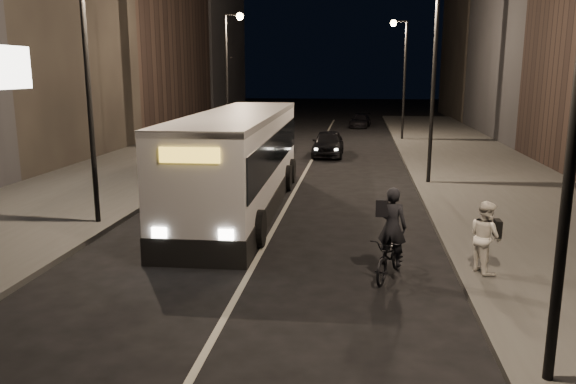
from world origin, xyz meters
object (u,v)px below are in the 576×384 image
(streetlight_right_near, at_px, (564,32))
(pedestrian_woman, at_px, (485,237))
(streetlight_right_far, at_px, (401,64))
(city_bus, at_px, (240,157))
(streetlight_right_mid, at_px, (428,58))
(streetlight_left_near, at_px, (94,53))
(cyclist_on_bicycle, at_px, (391,248))
(car_far, at_px, (360,121))
(car_near, at_px, (328,143))
(streetlight_left_far, at_px, (230,63))
(car_mid, at_px, (274,140))

(streetlight_right_near, height_order, pedestrian_woman, streetlight_right_near)
(streetlight_right_far, bearing_deg, city_bus, -108.24)
(streetlight_right_mid, bearing_deg, streetlight_right_near, -90.00)
(streetlight_right_near, xyz_separation_m, streetlight_left_near, (-10.66, 8.00, 0.00))
(streetlight_left_near, distance_m, city_bus, 5.91)
(streetlight_right_mid, distance_m, cyclist_on_bicycle, 12.52)
(streetlight_right_near, distance_m, pedestrian_woman, 6.48)
(city_bus, bearing_deg, pedestrian_woman, -41.87)
(car_far, bearing_deg, pedestrian_woman, -77.87)
(city_bus, bearing_deg, car_near, 78.38)
(streetlight_right_far, bearing_deg, streetlight_left_far, -150.64)
(streetlight_right_mid, distance_m, city_bus, 9.25)
(streetlight_right_far, relative_size, streetlight_left_far, 1.00)
(city_bus, height_order, car_near, city_bus)
(streetlight_left_near, relative_size, streetlight_left_far, 1.00)
(streetlight_left_near, distance_m, cyclist_on_bicycle, 10.47)
(city_bus, distance_m, car_near, 13.48)
(streetlight_left_near, height_order, city_bus, streetlight_left_near)
(streetlight_left_near, xyz_separation_m, car_far, (7.97, 33.66, -4.80))
(city_bus, xyz_separation_m, pedestrian_woman, (7.20, -6.16, -0.85))
(streetlight_left_far, bearing_deg, streetlight_right_far, 29.36)
(streetlight_left_near, distance_m, car_mid, 18.47)
(streetlight_right_near, xyz_separation_m, city_bus, (-6.93, 10.97, -3.49))
(streetlight_right_far, relative_size, cyclist_on_bicycle, 3.60)
(streetlight_right_mid, relative_size, city_bus, 0.63)
(streetlight_right_far, distance_m, streetlight_left_far, 12.24)
(pedestrian_woman, distance_m, car_near, 19.97)
(city_bus, bearing_deg, cyclist_on_bicycle, -53.55)
(streetlight_right_far, bearing_deg, streetlight_right_mid, -90.00)
(streetlight_right_far, bearing_deg, car_near, -120.13)
(pedestrian_woman, relative_size, car_mid, 0.40)
(streetlight_right_near, distance_m, streetlight_left_near, 13.33)
(streetlight_right_near, bearing_deg, city_bus, 122.29)
(pedestrian_woman, distance_m, car_far, 36.97)
(car_near, bearing_deg, streetlight_right_near, -79.63)
(streetlight_right_far, xyz_separation_m, car_mid, (-7.93, -6.34, -4.66))
(cyclist_on_bicycle, height_order, pedestrian_woman, cyclist_on_bicycle)
(pedestrian_woman, relative_size, car_far, 0.44)
(streetlight_right_mid, height_order, cyclist_on_bicycle, streetlight_right_mid)
(streetlight_right_near, xyz_separation_m, streetlight_left_far, (-10.66, 26.00, 0.00))
(streetlight_left_near, bearing_deg, car_near, 69.26)
(streetlight_right_near, height_order, car_far, streetlight_right_near)
(car_near, distance_m, car_far, 17.56)
(streetlight_right_mid, bearing_deg, city_bus, -144.03)
(pedestrian_woman, height_order, car_far, pedestrian_woman)
(streetlight_right_mid, relative_size, car_far, 2.09)
(streetlight_right_far, relative_size, pedestrian_woman, 4.70)
(cyclist_on_bicycle, bearing_deg, streetlight_right_far, 104.72)
(streetlight_left_near, relative_size, car_near, 1.87)
(streetlight_left_far, height_order, city_bus, streetlight_left_far)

